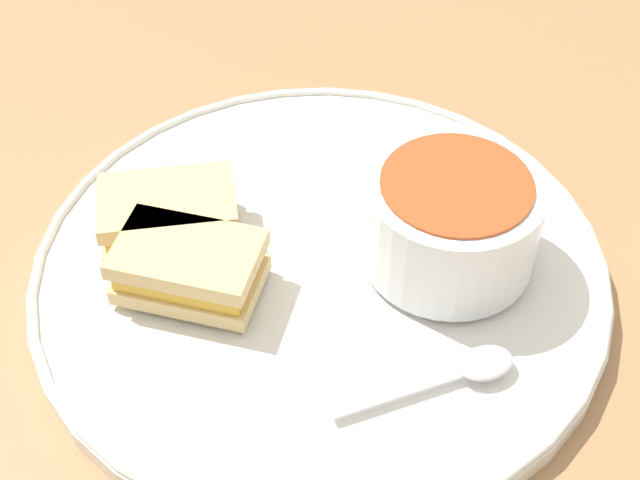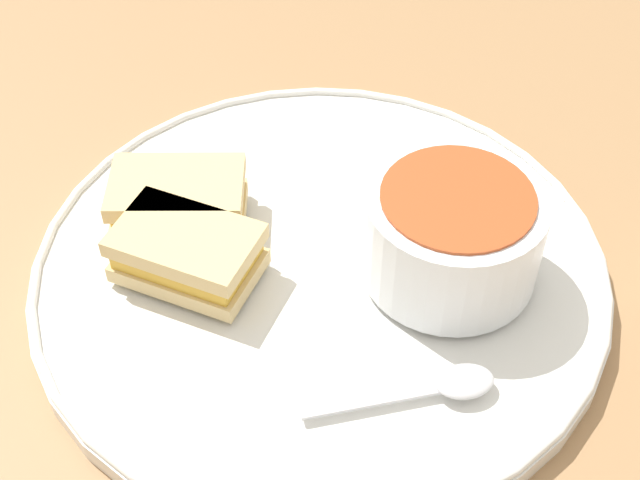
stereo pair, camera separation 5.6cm
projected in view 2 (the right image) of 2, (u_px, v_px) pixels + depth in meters
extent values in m
plane|color=#9E754C|center=(320.00, 278.00, 0.59)|extent=(2.40, 2.40, 0.00)
cylinder|color=white|center=(320.00, 271.00, 0.58)|extent=(0.37, 0.37, 0.01)
torus|color=white|center=(320.00, 262.00, 0.58)|extent=(0.37, 0.37, 0.01)
cylinder|color=white|center=(448.00, 266.00, 0.57)|extent=(0.06, 0.06, 0.01)
cylinder|color=white|center=(452.00, 235.00, 0.55)|extent=(0.11, 0.11, 0.06)
cylinder|color=#B74C23|center=(458.00, 200.00, 0.53)|extent=(0.09, 0.09, 0.01)
cube|color=silver|center=(373.00, 401.00, 0.50)|extent=(0.07, 0.05, 0.00)
ellipsoid|color=silver|center=(465.00, 381.00, 0.51)|extent=(0.04, 0.04, 0.01)
cube|color=#DBBC7F|center=(178.00, 216.00, 0.60)|extent=(0.10, 0.08, 0.01)
cube|color=gold|center=(176.00, 203.00, 0.59)|extent=(0.09, 0.08, 0.01)
cube|color=#DBBC7F|center=(174.00, 190.00, 0.58)|extent=(0.10, 0.08, 0.01)
cube|color=#DBBC7F|center=(189.00, 265.00, 0.56)|extent=(0.09, 0.06, 0.01)
cube|color=gold|center=(187.00, 253.00, 0.56)|extent=(0.08, 0.05, 0.01)
cube|color=#DBBC7F|center=(185.00, 240.00, 0.55)|extent=(0.09, 0.06, 0.01)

